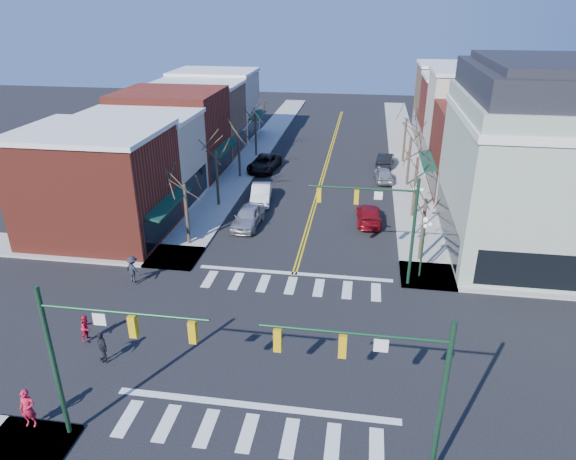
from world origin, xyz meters
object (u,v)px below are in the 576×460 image
at_px(pedestrian_red_b, 87,328).
at_px(pedestrian_dark_a, 102,346).
at_px(car_left_near, 248,217).
at_px(lamppost_midblock, 416,201).
at_px(car_right_far, 385,160).
at_px(victorian_corner, 545,160).
at_px(car_right_mid, 384,174).
at_px(lamppost_corner, 424,237).
at_px(pedestrian_dark_b, 133,269).
at_px(car_right_near, 369,215).
at_px(car_left_mid, 261,194).
at_px(pedestrian_red_a, 28,408).
at_px(car_left_far, 264,163).

bearing_deg(pedestrian_red_b, pedestrian_dark_a, -117.95).
bearing_deg(car_left_near, lamppost_midblock, 2.87).
bearing_deg(car_right_far, victorian_corner, 125.27).
bearing_deg(car_right_mid, lamppost_midblock, 93.26).
relative_size(lamppost_corner, pedestrian_dark_b, 2.39).
height_order(car_right_near, pedestrian_red_b, pedestrian_red_b).
relative_size(victorian_corner, car_right_far, 3.12).
bearing_deg(car_right_near, lamppost_corner, 108.21).
relative_size(car_right_far, pedestrian_dark_b, 2.52).
bearing_deg(car_left_mid, pedestrian_dark_b, -115.66).
xyz_separation_m(car_left_near, pedestrian_dark_a, (-3.39, -17.79, 0.15)).
height_order(lamppost_midblock, car_right_far, lamppost_midblock).
bearing_deg(pedestrian_red_a, car_left_far, 79.74).
bearing_deg(lamppost_midblock, pedestrian_red_b, -137.88).
bearing_deg(pedestrian_red_a, car_right_far, 62.96).
relative_size(car_right_near, car_right_far, 1.05).
bearing_deg(lamppost_corner, pedestrian_dark_b, -168.77).
distance_m(pedestrian_red_a, pedestrian_dark_a, 4.65).
height_order(victorian_corner, pedestrian_red_a, victorian_corner).
relative_size(car_right_mid, pedestrian_dark_a, 2.58).
bearing_deg(pedestrian_dark_a, pedestrian_red_a, -62.51).
relative_size(car_right_mid, pedestrian_dark_b, 2.34).
distance_m(car_right_mid, pedestrian_red_a, 38.61).
height_order(car_left_near, pedestrian_red_a, pedestrian_red_a).
distance_m(car_left_near, car_right_far, 21.32).
distance_m(pedestrian_red_a, pedestrian_dark_b, 12.23).
bearing_deg(pedestrian_dark_b, pedestrian_dark_a, 125.92).
distance_m(car_right_near, pedestrian_dark_a, 23.84).
bearing_deg(lamppost_midblock, pedestrian_red_a, -127.90).
xyz_separation_m(lamppost_corner, pedestrian_dark_a, (-16.39, -11.27, -1.99)).
bearing_deg(lamppost_midblock, pedestrian_dark_a, -132.69).
bearing_deg(car_right_mid, car_left_near, 44.48).
bearing_deg(lamppost_midblock, car_right_mid, 98.90).
distance_m(car_right_mid, pedestrian_dark_b, 28.30).
relative_size(car_left_near, pedestrian_dark_a, 2.95).
distance_m(car_right_far, pedestrian_dark_b, 32.69).
relative_size(car_left_near, car_right_mid, 1.14).
bearing_deg(pedestrian_red_a, lamppost_corner, 36.32).
bearing_deg(car_left_mid, lamppost_midblock, -30.39).
relative_size(car_right_far, pedestrian_dark_a, 2.78).
bearing_deg(pedestrian_red_b, car_right_near, -24.23).
xyz_separation_m(car_right_far, pedestrian_dark_a, (-14.59, -35.93, 0.22)).
bearing_deg(car_right_far, car_right_mid, 93.94).
bearing_deg(car_left_far, pedestrian_red_a, -88.70).
bearing_deg(car_right_mid, pedestrian_dark_a, 59.46).
height_order(pedestrian_red_a, pedestrian_red_b, pedestrian_red_a).
xyz_separation_m(lamppost_midblock, car_right_mid, (-2.06, 13.12, -2.24)).
relative_size(lamppost_midblock, pedestrian_red_a, 2.35).
bearing_deg(car_left_far, car_right_mid, -2.25).
bearing_deg(pedestrian_dark_b, victorian_corner, -137.42).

